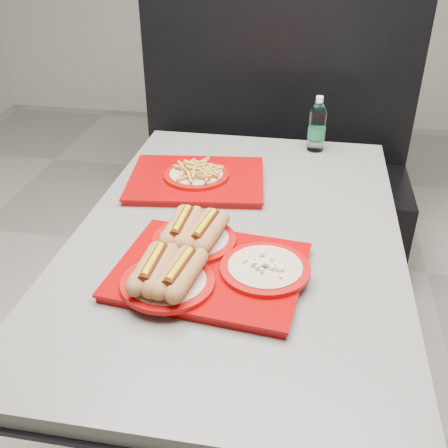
% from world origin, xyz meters
% --- Properties ---
extents(ground, '(6.00, 6.00, 0.00)m').
position_xyz_m(ground, '(0.00, 0.00, 0.00)').
color(ground, gray).
rests_on(ground, ground).
extents(diner_table, '(0.92, 1.42, 0.75)m').
position_xyz_m(diner_table, '(0.00, 0.00, 0.58)').
color(diner_table, black).
rests_on(diner_table, ground).
extents(booth_bench, '(1.30, 0.57, 1.35)m').
position_xyz_m(booth_bench, '(0.00, 1.09, 0.40)').
color(booth_bench, black).
rests_on(booth_bench, ground).
extents(tray_near, '(0.49, 0.41, 0.10)m').
position_xyz_m(tray_near, '(-0.05, -0.23, 0.79)').
color(tray_near, '#8C0304').
rests_on(tray_near, diner_table).
extents(tray_far, '(0.47, 0.39, 0.09)m').
position_xyz_m(tray_far, '(-0.18, 0.26, 0.78)').
color(tray_far, '#8C0304').
rests_on(tray_far, diner_table).
extents(water_bottle, '(0.06, 0.06, 0.20)m').
position_xyz_m(water_bottle, '(0.20, 0.61, 0.84)').
color(water_bottle, silver).
rests_on(water_bottle, diner_table).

